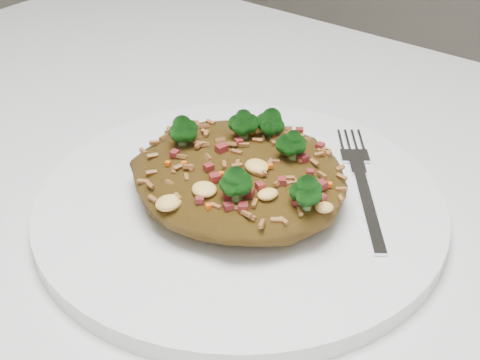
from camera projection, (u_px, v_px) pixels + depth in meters
name	position (u px, v px, depth m)	size (l,w,h in m)	color
plate	(240.00, 205.00, 0.49)	(0.30, 0.30, 0.01)	white
fried_rice	(241.00, 167.00, 0.47)	(0.16, 0.15, 0.06)	brown
fork	(364.00, 190.00, 0.49)	(0.11, 0.14, 0.00)	silver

